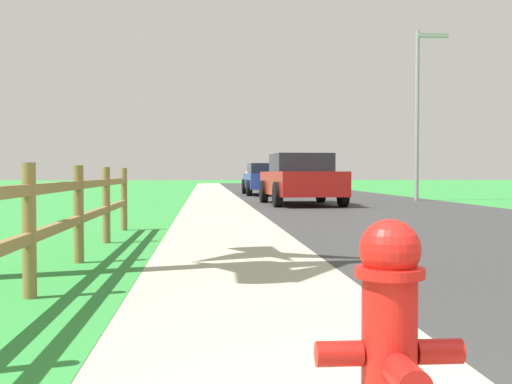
% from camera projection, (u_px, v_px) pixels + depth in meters
% --- Properties ---
extents(ground_plane, '(120.00, 120.00, 0.00)m').
position_uv_depth(ground_plane, '(239.00, 198.00, 25.91)').
color(ground_plane, '#2F8738').
extents(road_asphalt, '(7.00, 66.00, 0.01)m').
position_uv_depth(road_asphalt, '(317.00, 196.00, 28.18)').
color(road_asphalt, '#333333').
rests_on(road_asphalt, ground).
extents(curb_concrete, '(6.00, 66.00, 0.01)m').
position_uv_depth(curb_concrete, '(166.00, 196.00, 27.67)').
color(curb_concrete, '#AAAB8E').
rests_on(curb_concrete, ground).
extents(grass_verge, '(5.00, 66.00, 0.00)m').
position_uv_depth(grass_verge, '(130.00, 196.00, 27.55)').
color(grass_verge, '#2F8738').
rests_on(grass_verge, ground).
extents(fire_hydrant, '(0.52, 0.42, 0.84)m').
position_uv_depth(fire_hydrant, '(390.00, 338.00, 2.26)').
color(fire_hydrant, red).
rests_on(fire_hydrant, ground).
extents(rail_fence, '(0.11, 10.23, 1.08)m').
position_uv_depth(rail_fence, '(58.00, 213.00, 6.14)').
color(rail_fence, olive).
rests_on(rail_fence, ground).
extents(parked_suv_red, '(2.33, 4.81, 1.59)m').
position_uv_depth(parked_suv_red, '(301.00, 179.00, 20.33)').
color(parked_suv_red, maroon).
rests_on(parked_suv_red, ground).
extents(parked_car_blue, '(2.16, 4.79, 1.42)m').
position_uv_depth(parked_car_blue, '(268.00, 179.00, 29.27)').
color(parked_car_blue, navy).
rests_on(parked_car_blue, ground).
extents(parked_car_white, '(2.24, 5.03, 1.53)m').
position_uv_depth(parked_car_white, '(265.00, 176.00, 39.98)').
color(parked_car_white, white).
rests_on(parked_car_white, ground).
extents(street_lamp, '(1.17, 0.20, 6.02)m').
position_uv_depth(street_lamp, '(420.00, 99.00, 23.06)').
color(street_lamp, gray).
rests_on(street_lamp, ground).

